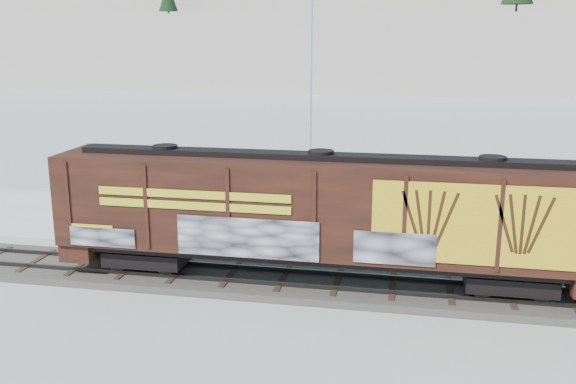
% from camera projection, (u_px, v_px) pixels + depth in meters
% --- Properties ---
extents(ground, '(500.00, 500.00, 0.00)m').
position_uv_depth(ground, '(231.00, 282.00, 24.06)').
color(ground, white).
rests_on(ground, ground).
extents(rail_track, '(50.00, 3.40, 0.43)m').
position_uv_depth(rail_track, '(231.00, 278.00, 24.03)').
color(rail_track, '#59544C').
rests_on(rail_track, ground).
extents(parking_strip, '(40.00, 8.00, 0.03)m').
position_uv_depth(parking_strip, '(273.00, 225.00, 31.20)').
color(parking_strip, white).
rests_on(parking_strip, ground).
extents(hillside, '(360.00, 110.00, 93.00)m').
position_uv_depth(hillside, '(390.00, 11.00, 153.82)').
color(hillside, white).
rests_on(hillside, ground).
extents(hopper_railcar, '(19.10, 3.06, 4.58)m').
position_uv_depth(hopper_railcar, '(320.00, 210.00, 22.71)').
color(hopper_railcar, black).
rests_on(hopper_railcar, rail_track).
extents(flagpole, '(2.30, 0.90, 13.20)m').
position_uv_depth(flagpole, '(313.00, 110.00, 34.93)').
color(flagpole, silver).
rests_on(flagpole, ground).
extents(car_silver, '(4.94, 2.68, 1.60)m').
position_uv_depth(car_silver, '(178.00, 204.00, 31.89)').
color(car_silver, silver).
rests_on(car_silver, parking_strip).
extents(car_white, '(5.37, 2.52, 1.70)m').
position_uv_depth(car_white, '(238.00, 213.00, 30.10)').
color(car_white, silver).
rests_on(car_white, parking_strip).
extents(car_dark, '(4.99, 2.08, 1.44)m').
position_uv_depth(car_dark, '(341.00, 221.00, 29.27)').
color(car_dark, black).
rests_on(car_dark, parking_strip).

